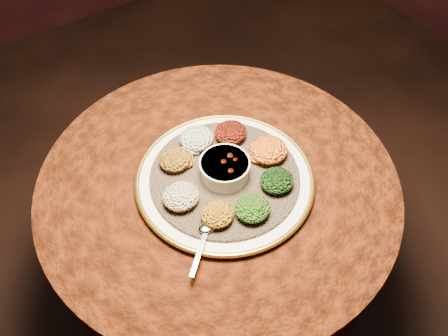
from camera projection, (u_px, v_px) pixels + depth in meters
table at (219, 219)px, 1.46m from camera, size 0.96×0.96×0.73m
platter at (225, 179)px, 1.30m from camera, size 0.53×0.53×0.02m
injera at (225, 177)px, 1.30m from camera, size 0.46×0.46×0.01m
stew_bowl at (225, 168)px, 1.27m from camera, size 0.13×0.13×0.05m
spoon at (206, 230)px, 1.18m from camera, size 0.13×0.11×0.01m
portion_ayib at (197, 138)px, 1.35m from camera, size 0.09×0.09×0.04m
portion_kitfo at (231, 132)px, 1.36m from camera, size 0.09×0.09×0.04m
portion_tikil at (269, 150)px, 1.32m from camera, size 0.10×0.10×0.05m
portion_gomen at (277, 180)px, 1.25m from camera, size 0.09×0.08×0.04m
portion_mixveg at (252, 208)px, 1.20m from camera, size 0.09×0.08×0.04m
portion_kik at (217, 214)px, 1.19m from camera, size 0.08×0.08×0.04m
portion_timatim at (181, 196)px, 1.22m from camera, size 0.09×0.09×0.04m
portion_shiro at (175, 160)px, 1.30m from camera, size 0.09×0.08×0.04m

